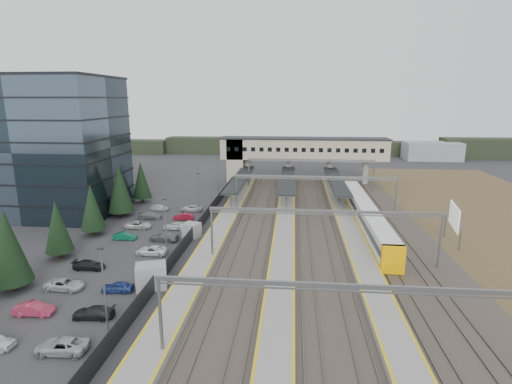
# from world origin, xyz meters

# --- Properties ---
(ground) EXTENTS (220.00, 220.00, 0.00)m
(ground) POSITION_xyz_m (0.00, 0.00, 0.00)
(ground) COLOR #2B2B2D
(ground) RESTS_ON ground
(office_building) EXTENTS (24.30, 18.30, 24.30)m
(office_building) POSITION_xyz_m (-36.00, 12.00, 12.19)
(office_building) COLOR #394857
(office_building) RESTS_ON ground
(conifer_row) EXTENTS (4.42, 49.82, 9.50)m
(conifer_row) POSITION_xyz_m (-22.00, -3.86, 4.84)
(conifer_row) COLOR black
(conifer_row) RESTS_ON ground
(car_park) EXTENTS (10.44, 44.57, 1.29)m
(car_park) POSITION_xyz_m (-13.31, -6.71, 0.59)
(car_park) COLOR silver
(car_park) RESTS_ON ground
(lampposts) EXTENTS (0.50, 53.25, 8.07)m
(lampposts) POSITION_xyz_m (-8.00, 1.25, 4.34)
(lampposts) COLOR slate
(lampposts) RESTS_ON ground
(fence) EXTENTS (0.08, 90.00, 2.00)m
(fence) POSITION_xyz_m (-6.50, 5.00, 1.00)
(fence) COLOR #26282B
(fence) RESTS_ON ground
(relay_cabin_near) EXTENTS (3.87, 3.32, 2.72)m
(relay_cabin_near) POSITION_xyz_m (-7.17, -16.08, 1.36)
(relay_cabin_near) COLOR gray
(relay_cabin_near) RESTS_ON ground
(relay_cabin_far) EXTENTS (2.86, 2.62, 2.16)m
(relay_cabin_far) POSITION_xyz_m (-6.94, 0.68, 1.08)
(relay_cabin_far) COLOR gray
(relay_cabin_far) RESTS_ON ground
(rail_corridor) EXTENTS (34.00, 90.00, 0.92)m
(rail_corridor) POSITION_xyz_m (9.34, 5.00, 0.29)
(rail_corridor) COLOR #38332A
(rail_corridor) RESTS_ON ground
(canopies) EXTENTS (23.10, 30.00, 3.28)m
(canopies) POSITION_xyz_m (7.00, 27.00, 3.92)
(canopies) COLOR black
(canopies) RESTS_ON ground
(footbridge) EXTENTS (40.40, 6.40, 11.20)m
(footbridge) POSITION_xyz_m (7.70, 42.00, 7.93)
(footbridge) COLOR #B2A88E
(footbridge) RESTS_ON ground
(gantries) EXTENTS (28.40, 62.28, 7.17)m
(gantries) POSITION_xyz_m (12.00, 3.00, 6.00)
(gantries) COLOR slate
(gantries) RESTS_ON ground
(train) EXTENTS (2.72, 37.80, 3.42)m
(train) POSITION_xyz_m (20.00, 7.98, 1.95)
(train) COLOR silver
(train) RESTS_ON ground
(billboard) EXTENTS (1.33, 6.49, 5.69)m
(billboard) POSITION_xyz_m (31.13, 1.53, 3.87)
(billboard) COLOR slate
(billboard) RESTS_ON ground
(treeline_far) EXTENTS (170.00, 19.00, 7.00)m
(treeline_far) POSITION_xyz_m (23.81, 92.28, 2.95)
(treeline_far) COLOR black
(treeline_far) RESTS_ON ground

